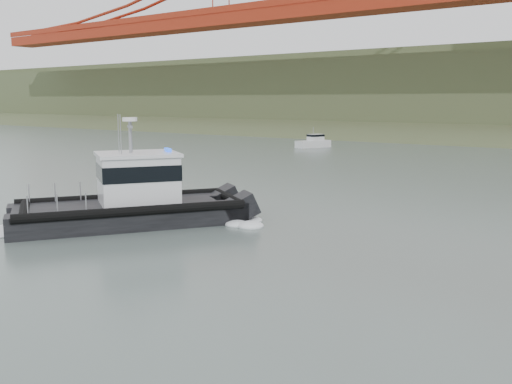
% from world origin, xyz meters
% --- Properties ---
extents(ground, '(400.00, 400.00, 0.00)m').
position_xyz_m(ground, '(0.00, 0.00, 0.00)').
color(ground, '#576762').
rests_on(ground, ground).
extents(patrol_boat, '(10.43, 12.76, 5.97)m').
position_xyz_m(patrol_boat, '(-9.04, 6.32, 1.50)').
color(patrol_boat, black).
rests_on(patrol_boat, ground).
extents(motorboat, '(3.35, 5.67, 2.96)m').
position_xyz_m(motorboat, '(-27.56, 56.69, 0.74)').
color(motorboat, silver).
rests_on(motorboat, ground).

